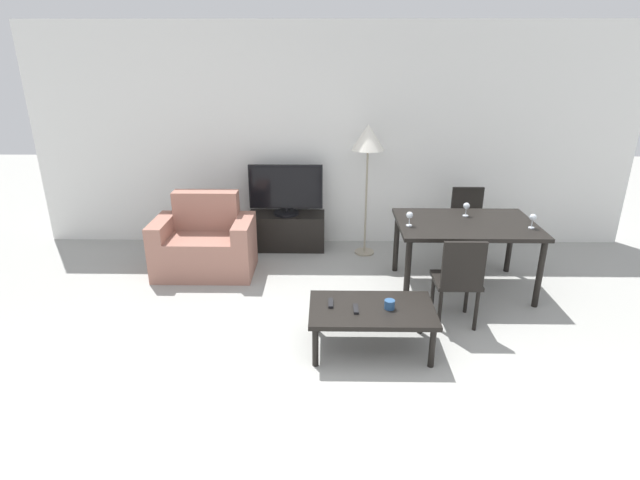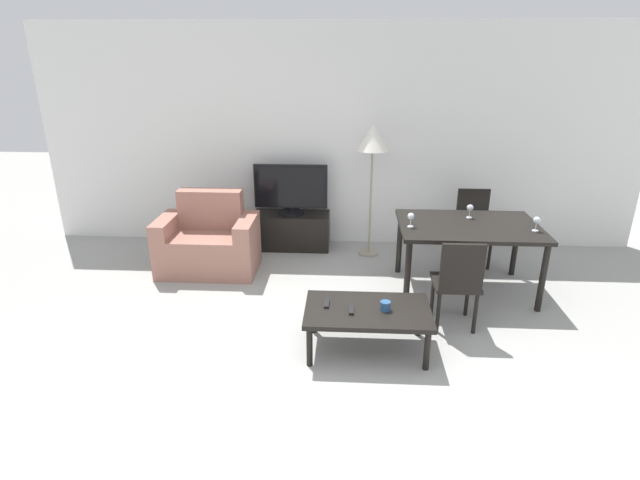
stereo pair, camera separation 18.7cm
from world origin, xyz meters
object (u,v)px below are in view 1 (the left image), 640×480
at_px(remote_primary, 356,309).
at_px(wine_glass_right, 466,207).
at_px(floor_lamp, 368,142).
at_px(dining_chair_far, 468,221).
at_px(remote_secondary, 331,303).
at_px(tv, 286,190).
at_px(wine_glass_center, 410,216).
at_px(dining_table, 466,229).
at_px(coffee_table, 372,312).
at_px(armchair, 205,245).
at_px(wine_glass_left, 533,218).
at_px(cup_white_near, 390,304).
at_px(dining_chair_near, 459,278).
at_px(tv_stand, 287,231).

height_order(remote_primary, wine_glass_right, wine_glass_right).
height_order(floor_lamp, remote_primary, floor_lamp).
distance_m(dining_chair_far, remote_secondary, 2.51).
height_order(tv, wine_glass_center, tv).
bearing_deg(tv, wine_glass_center, -42.55).
xyz_separation_m(dining_table, floor_lamp, (-0.95, 0.94, 0.73)).
distance_m(floor_lamp, remote_secondary, 2.33).
height_order(tv, coffee_table, tv).
height_order(armchair, dining_table, armchair).
height_order(tv, floor_lamp, floor_lamp).
relative_size(coffee_table, remote_primary, 6.88).
height_order(armchair, remote_primary, armchair).
distance_m(remote_primary, wine_glass_right, 1.93).
relative_size(armchair, wine_glass_left, 7.44).
bearing_deg(wine_glass_center, wine_glass_right, 26.37).
height_order(tv, wine_glass_right, tv).
xyz_separation_m(armchair, floor_lamp, (1.83, 0.57, 1.06)).
bearing_deg(tv, remote_secondary, -76.29).
xyz_separation_m(armchair, cup_white_near, (1.88, -1.56, 0.10)).
bearing_deg(dining_chair_near, coffee_table, -153.61).
bearing_deg(remote_secondary, remote_primary, -25.19).
xyz_separation_m(remote_primary, wine_glass_left, (1.77, 1.05, 0.44)).
height_order(tv_stand, wine_glass_right, wine_glass_right).
distance_m(tv_stand, wine_glass_center, 1.90).
bearing_deg(floor_lamp, dining_chair_far, -7.35).
bearing_deg(dining_chair_near, wine_glass_center, 117.98).
distance_m(dining_chair_near, floor_lamp, 2.07).
bearing_deg(wine_glass_left, cup_white_near, -145.56).
xyz_separation_m(remote_secondary, wine_glass_right, (1.43, 1.33, 0.44)).
xyz_separation_m(tv, coffee_table, (0.88, -2.28, -0.42)).
xyz_separation_m(armchair, wine_glass_right, (2.83, -0.16, 0.51)).
xyz_separation_m(tv, wine_glass_center, (1.33, -1.22, 0.07)).
xyz_separation_m(tv, dining_table, (1.93, -1.10, -0.11)).
relative_size(tv_stand, wine_glass_right, 6.50).
bearing_deg(floor_lamp, wine_glass_right, -36.46).
xyz_separation_m(tv, cup_white_near, (1.02, -2.30, -0.34)).
bearing_deg(wine_glass_left, armchair, 171.04).
height_order(armchair, wine_glass_left, armchair).
xyz_separation_m(coffee_table, dining_table, (1.04, 1.18, 0.31)).
bearing_deg(dining_chair_near, armchair, 155.67).
relative_size(dining_table, remote_secondary, 9.28).
distance_m(armchair, coffee_table, 2.33).
bearing_deg(floor_lamp, wine_glass_center, -71.57).
xyz_separation_m(tv_stand, dining_chair_far, (2.17, -0.32, 0.25)).
bearing_deg(wine_glass_left, coffee_table, -148.22).
distance_m(coffee_table, cup_white_near, 0.16).
bearing_deg(tv_stand, dining_chair_far, -8.41).
bearing_deg(floor_lamp, remote_primary, -96.00).
height_order(tv_stand, cup_white_near, cup_white_near).
height_order(tv_stand, wine_glass_left, wine_glass_left).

